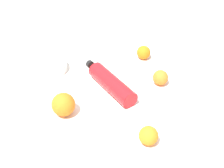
{
  "coord_description": "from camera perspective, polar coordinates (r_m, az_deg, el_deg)",
  "views": [
    {
      "loc": [
        -0.68,
        -0.54,
        0.7
      ],
      "look_at": [
        -0.03,
        0.04,
        0.03
      ],
      "focal_mm": 46.27,
      "sensor_mm": 36.0,
      "label": 1
    }
  ],
  "objects": [
    {
      "name": "ground_plane",
      "position": [
        1.11,
        2.76,
        -1.46
      ],
      "size": [
        2.4,
        2.4,
        0.0
      ],
      "primitive_type": "plane",
      "color": "silver"
    },
    {
      "name": "water_bottle",
      "position": [
        1.11,
        -0.58,
        0.53
      ],
      "size": [
        0.13,
        0.29,
        0.06
      ],
      "rotation": [
        0.0,
        0.0,
        1.32
      ],
      "color": "red",
      "rests_on": "ground_plane"
    },
    {
      "name": "orange_0",
      "position": [
        0.91,
        7.22,
        -10.1
      ],
      "size": [
        0.06,
        0.06,
        0.06
      ],
      "primitive_type": "sphere",
      "color": "orange",
      "rests_on": "ground_plane"
    },
    {
      "name": "orange_2",
      "position": [
        1.29,
        6.26,
        6.22
      ],
      "size": [
        0.06,
        0.06,
        0.06
      ],
      "primitive_type": "sphere",
      "color": "orange",
      "rests_on": "ground_plane"
    },
    {
      "name": "orange_1",
      "position": [
        1.0,
        -9.58,
        -4.02
      ],
      "size": [
        0.08,
        0.08,
        0.08
      ],
      "primitive_type": "sphere",
      "color": "orange",
      "rests_on": "ground_plane"
    },
    {
      "name": "ceramic_bowl",
      "position": [
        1.24,
        -12.41,
        3.41
      ],
      "size": [
        0.15,
        0.15,
        0.04
      ],
      "primitive_type": "cylinder",
      "color": "white",
      "rests_on": "ground_plane"
    },
    {
      "name": "orange_3",
      "position": [
        1.15,
        9.55,
        1.26
      ],
      "size": [
        0.06,
        0.06,
        0.06
      ],
      "primitive_type": "sphere",
      "color": "orange",
      "rests_on": "ground_plane"
    }
  ]
}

